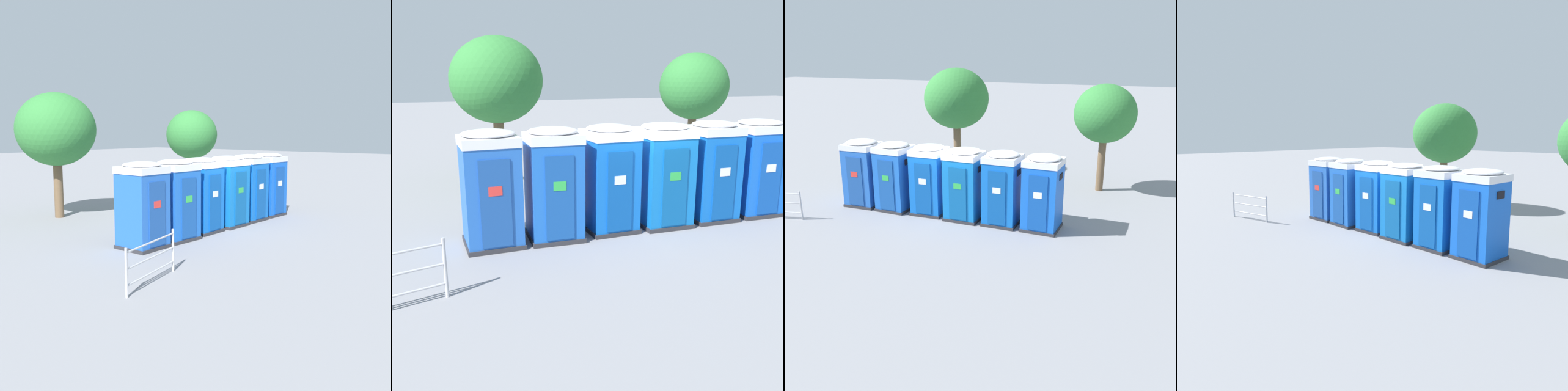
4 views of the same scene
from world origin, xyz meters
TOP-DOWN VIEW (x-y plane):
  - ground_plane at (0.00, 0.00)m, footprint 120.00×120.00m
  - portapotty_0 at (-3.49, -0.25)m, footprint 1.22×1.21m
  - portapotty_1 at (-2.10, -0.29)m, footprint 1.27×1.27m
  - portapotty_2 at (-0.70, -0.22)m, footprint 1.17×1.21m
  - portapotty_3 at (0.69, -0.33)m, footprint 1.27×1.24m
  - portapotty_4 at (2.08, -0.33)m, footprint 1.21×1.24m
  - portapotty_5 at (3.48, -0.36)m, footprint 1.26×1.26m
  - street_tree_0 at (-2.18, 5.81)m, footprint 3.07×3.07m
  - street_tree_1 at (4.81, 4.73)m, footprint 2.50×2.50m
  - event_barrier at (-5.62, -2.68)m, footprint 2.01×0.52m

SIDE VIEW (x-z plane):
  - ground_plane at x=0.00m, z-range 0.00..0.00m
  - event_barrier at x=-5.62m, z-range 0.04..1.09m
  - portapotty_3 at x=0.69m, z-range 0.01..2.55m
  - portapotty_0 at x=-3.49m, z-range 0.01..2.55m
  - portapotty_1 at x=-2.10m, z-range 0.01..2.55m
  - portapotty_5 at x=3.48m, z-range 0.01..2.55m
  - portapotty_4 at x=2.08m, z-range 0.01..2.55m
  - portapotty_2 at x=-0.70m, z-range 0.01..2.55m
  - street_tree_1 at x=4.81m, z-range 1.00..5.43m
  - street_tree_0 at x=-2.18m, z-range 1.00..5.90m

